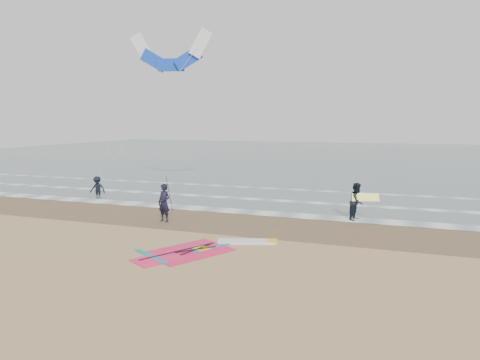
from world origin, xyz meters
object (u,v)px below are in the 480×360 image
(person_standing, at_px, (164,203))
(person_walking, at_px, (357,201))
(windsurf_rig, at_px, (206,249))
(surf_kite, at_px, (171,55))
(person_wading, at_px, (97,183))

(person_standing, relative_size, person_walking, 1.00)
(windsurf_rig, xyz_separation_m, person_walking, (5.04, 6.96, 0.90))
(person_walking, bearing_deg, person_standing, 130.52)
(windsurf_rig, bearing_deg, surf_kite, 122.71)
(windsurf_rig, xyz_separation_m, person_standing, (-3.75, 3.56, 0.90))
(windsurf_rig, height_order, person_wading, person_wading)
(windsurf_rig, xyz_separation_m, person_wading, (-11.55, 8.72, 0.78))
(windsurf_rig, distance_m, person_walking, 8.64)
(person_standing, distance_m, person_walking, 9.43)
(person_walking, distance_m, surf_kite, 16.07)
(person_walking, height_order, person_wading, person_walking)
(surf_kite, bearing_deg, windsurf_rig, -57.29)
(windsurf_rig, bearing_deg, person_walking, 54.06)
(windsurf_rig, xyz_separation_m, surf_kite, (-7.73, 12.04, 9.21))
(windsurf_rig, distance_m, surf_kite, 17.02)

